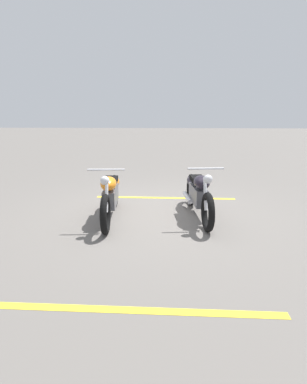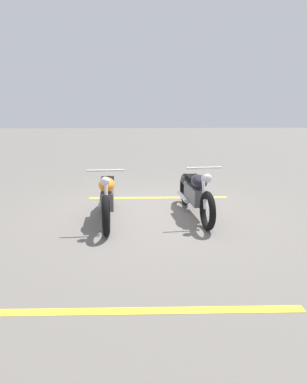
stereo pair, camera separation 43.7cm
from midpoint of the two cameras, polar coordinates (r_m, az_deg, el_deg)
ground_plane at (r=6.47m, az=2.28°, el=-3.68°), size 60.00×60.00×0.00m
motorcycle_bright_foreground at (r=6.10m, az=-5.53°, el=-0.33°), size 2.23×0.62×1.04m
motorcycle_dark_foreground at (r=6.27m, az=9.80°, el=-0.07°), size 2.23×0.63×1.04m
parking_stripe_near at (r=7.55m, az=3.74°, el=-1.04°), size 0.17×3.20×0.01m
parking_stripe_mid at (r=3.53m, az=-0.44°, el=-20.06°), size 0.17×3.20×0.01m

